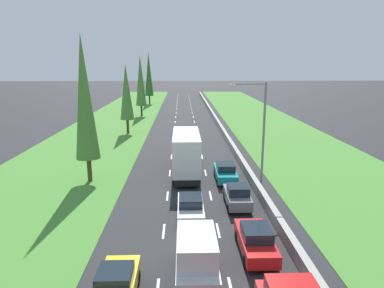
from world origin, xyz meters
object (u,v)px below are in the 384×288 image
(yellow_hatchback_left_lane_second, at_px, (117,285))
(street_light_mast, at_px, (260,127))
(grey_hatchback_right_lane, at_px, (237,196))
(poplar_tree_third, at_px, (126,92))
(white_sedan_centre_lane, at_px, (190,207))
(teal_sedan_right_lane, at_px, (225,172))
(poplar_tree_second, at_px, (84,98))
(poplar_tree_fifth, at_px, (149,74))
(poplar_tree_fourth, at_px, (141,81))
(silver_van_centre_lane, at_px, (196,260))
(red_sedan_right_lane, at_px, (256,240))
(white_box_truck_centre_lane, at_px, (186,152))

(yellow_hatchback_left_lane_second, bearing_deg, street_light_mast, 56.99)
(grey_hatchback_right_lane, relative_size, poplar_tree_third, 0.37)
(street_light_mast, bearing_deg, white_sedan_centre_lane, -134.09)
(white_sedan_centre_lane, relative_size, street_light_mast, 0.50)
(teal_sedan_right_lane, bearing_deg, yellow_hatchback_left_lane_second, -113.04)
(poplar_tree_second, distance_m, poplar_tree_fifth, 60.43)
(white_sedan_centre_lane, xyz_separation_m, poplar_tree_fourth, (-8.66, 47.27, 6.29))
(silver_van_centre_lane, xyz_separation_m, poplar_tree_fifth, (-9.04, 75.88, 6.23))
(red_sedan_right_lane, distance_m, poplar_tree_fifth, 74.39)
(grey_hatchback_right_lane, height_order, teal_sedan_right_lane, grey_hatchback_right_lane)
(white_box_truck_centre_lane, height_order, poplar_tree_fifth, poplar_tree_fifth)
(street_light_mast, bearing_deg, silver_van_centre_lane, -113.34)
(poplar_tree_third, bearing_deg, poplar_tree_fifth, 90.25)
(teal_sedan_right_lane, bearing_deg, street_light_mast, -31.00)
(red_sedan_right_lane, bearing_deg, silver_van_centre_lane, -140.40)
(poplar_tree_second, height_order, street_light_mast, poplar_tree_second)
(poplar_tree_fifth, bearing_deg, white_sedan_centre_lane, -82.54)
(poplar_tree_third, height_order, poplar_tree_fifth, poplar_tree_fifth)
(silver_van_centre_lane, bearing_deg, yellow_hatchback_left_lane_second, -165.04)
(poplar_tree_fourth, bearing_deg, white_sedan_centre_lane, -79.62)
(red_sedan_right_lane, distance_m, poplar_tree_third, 36.95)
(white_sedan_centre_lane, relative_size, poplar_tree_second, 0.35)
(silver_van_centre_lane, xyz_separation_m, red_sedan_right_lane, (3.47, 2.87, -0.59))
(silver_van_centre_lane, xyz_separation_m, white_box_truck_centre_lane, (-0.25, 17.42, 0.78))
(yellow_hatchback_left_lane_second, distance_m, white_box_truck_centre_lane, 18.74)
(red_sedan_right_lane, distance_m, poplar_tree_fourth, 53.71)
(poplar_tree_fourth, bearing_deg, poplar_tree_fifth, 90.79)
(yellow_hatchback_left_lane_second, bearing_deg, poplar_tree_fourth, 95.25)
(poplar_tree_third, relative_size, street_light_mast, 1.16)
(poplar_tree_fifth, bearing_deg, grey_hatchback_right_lane, -79.34)
(street_light_mast, bearing_deg, poplar_tree_fourth, 109.65)
(grey_hatchback_right_lane, bearing_deg, poplar_tree_second, 154.26)
(poplar_tree_second, relative_size, poplar_tree_fifth, 0.99)
(silver_van_centre_lane, bearing_deg, poplar_tree_third, 103.39)
(poplar_tree_second, relative_size, street_light_mast, 1.45)
(white_box_truck_centre_lane, relative_size, teal_sedan_right_lane, 2.09)
(silver_van_centre_lane, height_order, poplar_tree_second, poplar_tree_second)
(red_sedan_right_lane, relative_size, grey_hatchback_right_lane, 1.15)
(yellow_hatchback_left_lane_second, xyz_separation_m, grey_hatchback_right_lane, (7.09, 10.39, 0.00))
(poplar_tree_fifth, relative_size, street_light_mast, 1.46)
(white_box_truck_centre_lane, distance_m, poplar_tree_second, 10.49)
(red_sedan_right_lane, relative_size, poplar_tree_third, 0.43)
(teal_sedan_right_lane, bearing_deg, poplar_tree_third, 118.98)
(poplar_tree_fifth, height_order, street_light_mast, poplar_tree_fifth)
(white_box_truck_centre_lane, relative_size, poplar_tree_fourth, 0.78)
(poplar_tree_third, relative_size, poplar_tree_fourth, 0.86)
(white_box_truck_centre_lane, bearing_deg, poplar_tree_second, -167.42)
(grey_hatchback_right_lane, relative_size, teal_sedan_right_lane, 0.87)
(white_box_truck_centre_lane, xyz_separation_m, teal_sedan_right_lane, (3.55, -2.12, -1.37))
(yellow_hatchback_left_lane_second, bearing_deg, grey_hatchback_right_lane, 55.71)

